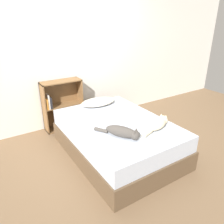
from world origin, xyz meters
name	(u,v)px	position (x,y,z in m)	size (l,w,h in m)	color
ground_plane	(117,152)	(0.00, 0.00, 0.00)	(8.00, 8.00, 0.00)	brown
wall_back	(75,57)	(0.00, 1.40, 1.25)	(8.00, 0.06, 2.50)	silver
bed	(117,137)	(0.00, 0.00, 0.26)	(1.33, 1.89, 0.52)	brown
pillow	(98,102)	(0.09, 0.73, 0.57)	(0.62, 0.36, 0.10)	beige
cat_light	(158,124)	(0.36, -0.46, 0.58)	(0.55, 0.28, 0.15)	beige
cat_dark	(123,132)	(-0.19, -0.41, 0.59)	(0.39, 0.56, 0.15)	#47423D
bookshelf	(61,104)	(-0.39, 1.27, 0.46)	(0.71, 0.26, 0.90)	brown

